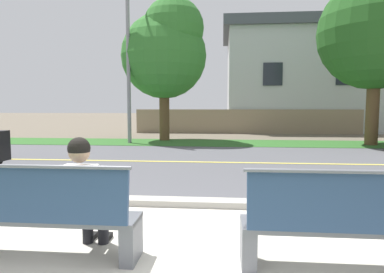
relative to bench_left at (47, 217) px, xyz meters
name	(u,v)px	position (x,y,z in m)	size (l,w,h in m)	color
ground_plane	(212,155)	(1.42, 7.63, -0.46)	(140.00, 140.00, 0.00)	#665B4C
sidewalk_pavement	(188,265)	(1.42, 0.03, -0.45)	(44.00, 3.60, 0.01)	beige
curb_edge	(201,203)	(1.42, 1.98, -0.40)	(44.00, 0.30, 0.11)	#ADA89E
street_asphalt	(211,162)	(1.42, 6.13, -0.45)	(52.00, 8.00, 0.01)	#515156
road_centre_line	(211,162)	(1.42, 6.13, -0.45)	(48.00, 0.14, 0.01)	#E0CC4C
far_verge_grass	(215,143)	(1.42, 11.21, -0.45)	(48.00, 2.80, 0.02)	#2D6026
bench_left	(47,217)	(0.00, 0.00, 0.00)	(1.82, 0.48, 1.01)	slate
bench_right	(341,226)	(2.84, 0.00, 0.00)	(1.82, 0.48, 1.01)	slate
seated_person_white	(84,192)	(0.32, 0.17, 0.22)	(0.52, 0.68, 1.25)	black
streetlamp	(129,44)	(-2.21, 11.01, 3.75)	(0.24, 2.10, 7.38)	gray
shade_tree_far_left	(166,49)	(-0.81, 12.06, 3.67)	(3.85, 3.85, 6.36)	brown
shade_tree_left	(381,23)	(7.89, 10.89, 4.34)	(4.47, 4.47, 7.38)	brown
garden_wall	(246,121)	(3.13, 16.60, 0.24)	(13.00, 0.36, 1.40)	gray
house_across_street	(297,78)	(6.62, 19.80, 3.00)	(9.74, 6.91, 6.81)	#B7BCC1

